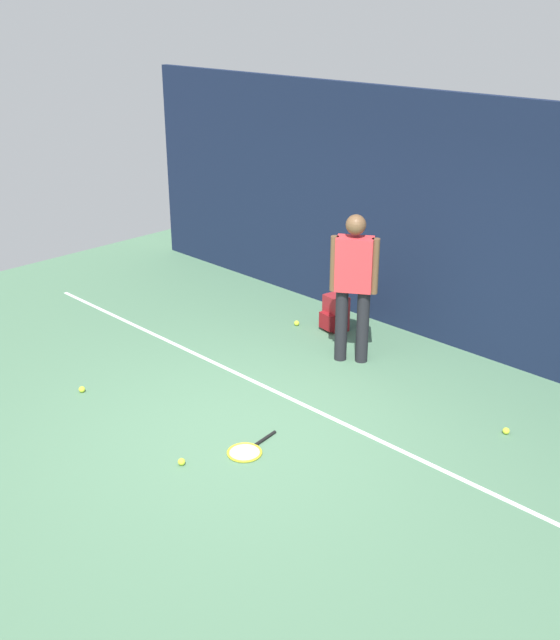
{
  "coord_description": "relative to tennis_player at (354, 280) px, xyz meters",
  "views": [
    {
      "loc": [
        4.71,
        -4.37,
        3.82
      ],
      "look_at": [
        0.0,
        0.4,
        1.0
      ],
      "focal_mm": 43.24,
      "sensor_mm": 36.0,
      "label": 1
    }
  ],
  "objects": [
    {
      "name": "back_fence",
      "position": [
        0.27,
        1.18,
        0.48
      ],
      "size": [
        10.0,
        0.1,
        2.89
      ],
      "primitive_type": "cube",
      "color": "#141E38",
      "rests_on": "ground"
    },
    {
      "name": "tennis_ball_far_left",
      "position": [
        0.31,
        -2.7,
        -0.93
      ],
      "size": [
        0.07,
        0.07,
        0.07
      ],
      "primitive_type": "sphere",
      "color": "#CCE033",
      "rests_on": "ground"
    },
    {
      "name": "court_line",
      "position": [
        0.27,
        -1.15,
        -0.96
      ],
      "size": [
        9.0,
        0.05,
        0.0
      ],
      "primitive_type": "cube",
      "color": "white",
      "rests_on": "ground"
    },
    {
      "name": "ground_plane",
      "position": [
        0.27,
        -1.82,
        -0.97
      ],
      "size": [
        12.0,
        12.0,
        0.0
      ],
      "primitive_type": "plane",
      "color": "#4C7556"
    },
    {
      "name": "tennis_player",
      "position": [
        0.0,
        0.0,
        0.0
      ],
      "size": [
        0.46,
        0.4,
        1.7
      ],
      "rotation": [
        0.0,
        0.0,
        -2.57
      ],
      "color": "black",
      "rests_on": "ground"
    },
    {
      "name": "tennis_ball_near_player",
      "position": [
        -1.5,
        -2.58,
        -0.93
      ],
      "size": [
        0.07,
        0.07,
        0.07
      ],
      "primitive_type": "sphere",
      "color": "#CCE033",
      "rests_on": "ground"
    },
    {
      "name": "backpack",
      "position": [
        -0.7,
        0.53,
        -0.76
      ],
      "size": [
        0.33,
        0.32,
        0.44
      ],
      "rotation": [
        0.0,
        0.0,
        6.12
      ],
      "color": "maroon",
      "rests_on": "ground"
    },
    {
      "name": "tennis_racket",
      "position": [
        0.57,
        -2.15,
        -0.95
      ],
      "size": [
        0.36,
        0.63,
        0.03
      ],
      "rotation": [
        0.0,
        0.0,
        4.84
      ],
      "color": "black",
      "rests_on": "ground"
    },
    {
      "name": "tennis_ball_by_fence",
      "position": [
        -1.12,
        0.29,
        -0.93
      ],
      "size": [
        0.07,
        0.07,
        0.07
      ],
      "primitive_type": "sphere",
      "color": "#CCE033",
      "rests_on": "ground"
    },
    {
      "name": "tennis_ball_mid_court",
      "position": [
        2.08,
        -0.21,
        -0.93
      ],
      "size": [
        0.07,
        0.07,
        0.07
      ],
      "primitive_type": "sphere",
      "color": "#CCE033",
      "rests_on": "ground"
    }
  ]
}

